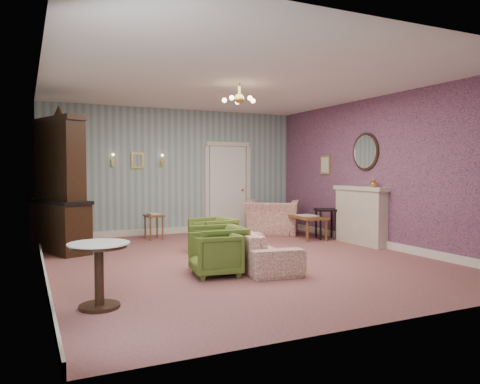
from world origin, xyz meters
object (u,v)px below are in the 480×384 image
olive_chair_a (215,252)px  dresser (59,181)px  side_table_black (326,224)px  olive_chair_b (218,246)px  coffee_table (307,227)px  pedestal_table (99,275)px  fireplace (360,215)px  sofa_chintz (258,241)px  olive_chair_c (213,234)px  wingback_chair (273,212)px

olive_chair_a → dresser: bearing=-141.1°
olive_chair_a → side_table_black: (3.46, 2.18, -0.01)m
olive_chair_b → coffee_table: size_ratio=0.74×
pedestal_table → olive_chair_b: bearing=31.8°
fireplace → sofa_chintz: bearing=-160.8°
olive_chair_a → side_table_black: olive_chair_a is taller
olive_chair_b → sofa_chintz: sofa_chintz is taller
olive_chair_b → coffee_table: olive_chair_b is taller
olive_chair_b → dresser: size_ratio=0.28×
dresser → olive_chair_b: bearing=-75.0°
olive_chair_a → olive_chair_c: 1.75m
sofa_chintz → wingback_chair: 3.62m
olive_chair_c → coffee_table: bearing=99.0°
olive_chair_c → coffee_table: size_ratio=0.71×
olive_chair_a → olive_chair_b: (0.16, 0.26, 0.03)m
side_table_black → pedestal_table: size_ratio=0.92×
wingback_chair → pedestal_table: (-4.51, -4.27, -0.16)m
olive_chair_c → coffee_table: (2.50, 0.77, -0.10)m
olive_chair_a → wingback_chair: wingback_chair is taller
olive_chair_a → olive_chair_b: 0.31m
olive_chair_c → sofa_chintz: size_ratio=0.36×
wingback_chair → coffee_table: size_ratio=1.20×
olive_chair_a → pedestal_table: size_ratio=0.93×
sofa_chintz → fireplace: size_ratio=1.38×
fireplace → pedestal_table: bearing=-157.6°
wingback_chair → pedestal_table: 6.21m
side_table_black → pedestal_table: pedestal_table is taller
fireplace → coffee_table: bearing=116.7°
wingback_chair → dresser: dresser is taller
olive_chair_c → fireplace: fireplace is taller
fireplace → coffee_table: 1.25m
dresser → olive_chair_a: bearing=-79.6°
olive_chair_c → pedestal_table: 3.43m
pedestal_table → wingback_chair: bearing=43.4°
dresser → coffee_table: dresser is taller
olive_chair_b → side_table_black: size_ratio=1.12×
olive_chair_b → olive_chair_c: olive_chair_b is taller
sofa_chintz → dresser: (-2.69, 2.62, 0.91)m
coffee_table → side_table_black: (0.33, -0.22, 0.07)m
pedestal_table → olive_chair_a: bearing=27.7°
coffee_table → olive_chair_a: bearing=-142.4°
wingback_chair → coffee_table: 1.06m
side_table_black → coffee_table: bearing=146.3°
olive_chair_a → side_table_black: 4.09m
olive_chair_b → coffee_table: 3.66m
sofa_chintz → dresser: dresser is taller
sofa_chintz → fireplace: bearing=-63.0°
olive_chair_c → dresser: size_ratio=0.27×
fireplace → olive_chair_a: bearing=-160.1°
wingback_chair → dresser: 4.74m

